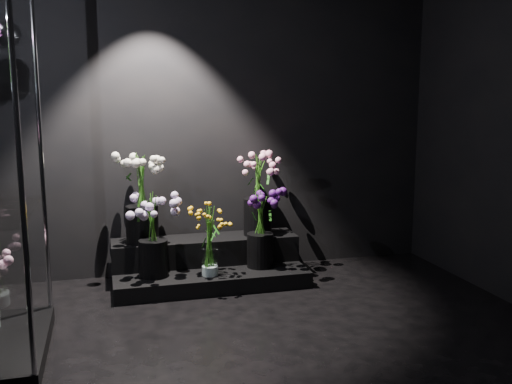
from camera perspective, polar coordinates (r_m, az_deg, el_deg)
name	(u,v)px	position (r m, az deg, el deg)	size (l,w,h in m)	color
floor	(283,367)	(3.49, 2.70, -17.05)	(4.00, 4.00, 0.00)	black
wall_back	(215,115)	(5.06, -4.13, 7.70)	(4.00, 4.00, 0.00)	black
display_riser	(208,264)	(4.93, -4.85, -7.15)	(1.59, 0.71, 0.35)	black
bouquet_orange_bells	(210,241)	(4.59, -4.66, -4.90)	(0.29, 0.29, 0.56)	white
bouquet_lilac	(153,228)	(4.61, -10.31, -3.56)	(0.44, 0.44, 0.67)	black
bouquet_purple	(260,224)	(4.79, 0.42, -3.20)	(0.34, 0.34, 0.66)	black
bouquet_cream_roses	(141,192)	(4.80, -11.41, -0.05)	(0.41, 0.41, 0.75)	black
bouquet_pink_roses	(258,190)	(4.97, 0.16, 0.24)	(0.38, 0.38, 0.71)	black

